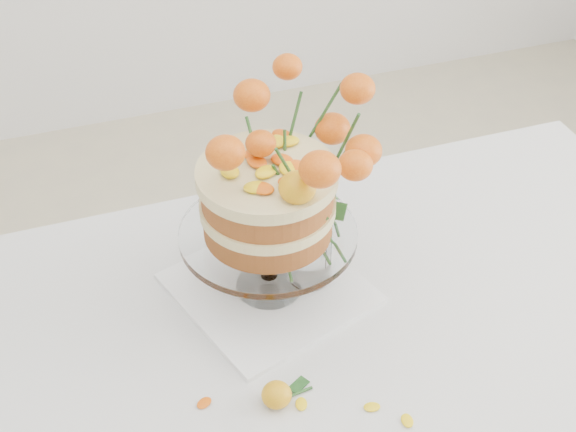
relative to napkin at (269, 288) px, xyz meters
name	(u,v)px	position (x,y,z in m)	size (l,w,h in m)	color
table	(347,371)	(0.09, -0.15, -0.09)	(1.43, 0.93, 0.76)	tan
napkin	(269,288)	(0.00, 0.00, 0.00)	(0.30, 0.30, 0.01)	white
cake_stand	(268,207)	(0.00, 0.00, 0.18)	(0.30, 0.30, 0.27)	white
rose_vase	(309,166)	(0.07, 0.00, 0.25)	(0.34, 0.34, 0.43)	white
loose_rose_near	(277,395)	(-0.06, -0.24, 0.01)	(0.08, 0.05, 0.04)	orange
stray_petal_a	(301,404)	(-0.03, -0.25, 0.00)	(0.03, 0.02, 0.00)	yellow
stray_petal_b	(372,407)	(0.07, -0.29, 0.00)	(0.03, 0.02, 0.00)	yellow
stray_petal_c	(407,421)	(0.11, -0.33, 0.00)	(0.03, 0.02, 0.00)	yellow
stray_petal_d	(204,403)	(-0.17, -0.20, 0.00)	(0.03, 0.02, 0.00)	yellow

